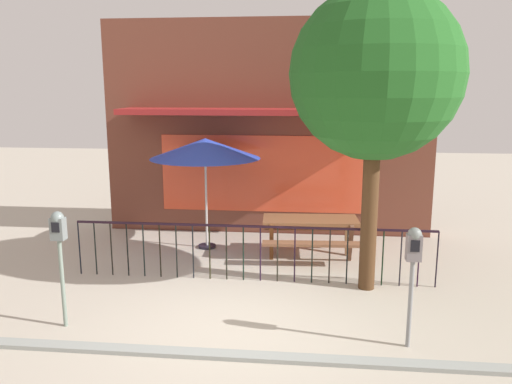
% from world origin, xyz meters
% --- Properties ---
extents(ground, '(40.00, 40.00, 0.00)m').
position_xyz_m(ground, '(0.00, 0.00, 0.00)').
color(ground, '#B0A796').
extents(pub_storefront, '(7.23, 1.43, 4.69)m').
position_xyz_m(pub_storefront, '(0.00, 4.84, 2.34)').
color(pub_storefront, '#451D18').
rests_on(pub_storefront, ground).
extents(patio_fence_front, '(6.09, 0.04, 0.97)m').
position_xyz_m(patio_fence_front, '(0.00, 1.69, 0.66)').
color(patio_fence_front, black).
rests_on(patio_fence_front, ground).
extents(picnic_table_left, '(1.88, 1.46, 0.79)m').
position_xyz_m(picnic_table_left, '(0.98, 3.00, 0.61)').
color(picnic_table_left, brown).
rests_on(picnic_table_left, ground).
extents(patio_umbrella, '(2.19, 2.19, 2.24)m').
position_xyz_m(patio_umbrella, '(-1.12, 3.42, 2.04)').
color(patio_umbrella, black).
rests_on(patio_umbrella, ground).
extents(parking_meter_near, '(0.18, 0.17, 1.56)m').
position_xyz_m(parking_meter_near, '(2.22, -0.36, 1.20)').
color(parking_meter_near, gray).
rests_on(parking_meter_near, ground).
extents(parking_meter_far, '(0.18, 0.17, 1.62)m').
position_xyz_m(parking_meter_far, '(-2.36, -0.27, 1.25)').
color(parking_meter_far, slate).
rests_on(parking_meter_far, ground).
extents(street_tree, '(2.62, 2.62, 4.74)m').
position_xyz_m(street_tree, '(1.90, 1.55, 3.41)').
color(street_tree, '#492E19').
rests_on(street_tree, ground).
extents(curb_edge, '(10.12, 0.20, 0.11)m').
position_xyz_m(curb_edge, '(0.00, -0.86, 0.00)').
color(curb_edge, gray).
rests_on(curb_edge, ground).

